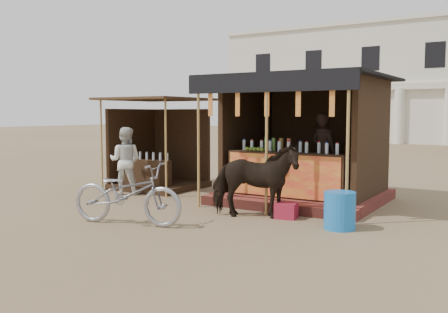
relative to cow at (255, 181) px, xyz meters
name	(u,v)px	position (x,y,z in m)	size (l,w,h in m)	color
ground	(177,224)	(-0.94, -1.19, -0.71)	(120.00, 120.00, 0.00)	#846B4C
main_stall	(304,156)	(0.09, 2.17, 0.32)	(3.60, 3.61, 2.78)	brown
secondary_stall	(155,156)	(-4.10, 2.05, 0.14)	(2.40, 2.40, 2.38)	#322012
cow	(255,181)	(0.00, 0.00, 0.00)	(0.77, 1.68, 1.42)	black
motorbike	(127,194)	(-1.67, -1.69, -0.16)	(0.74, 2.11, 1.11)	#9999A2
bystander	(125,161)	(-4.04, 0.81, 0.11)	(0.80, 0.62, 1.65)	silver
blue_barrel	(340,210)	(1.68, -0.04, -0.39)	(0.54, 0.54, 0.65)	blue
red_crate	(286,211)	(0.53, 0.29, -0.56)	(0.39, 0.36, 0.30)	maroon
cooler	(341,201)	(1.21, 1.41, -0.48)	(0.74, 0.61, 0.46)	#1A782A
background_building	(412,85)	(-2.94, 28.76, 3.27)	(26.00, 7.45, 8.18)	silver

